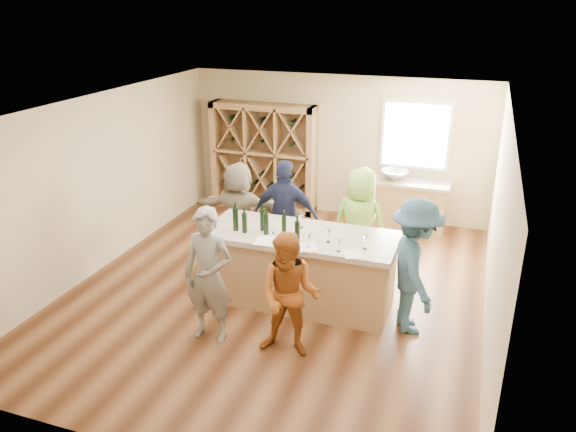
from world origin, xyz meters
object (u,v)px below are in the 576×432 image
(person_server, at_px, (415,267))
(wine_bottle_f, at_px, (297,232))
(sink, at_px, (394,175))
(tasting_counter_base, at_px, (300,270))
(wine_bottle_d, at_px, (266,224))
(person_far_right, at_px, (360,224))
(wine_rack, at_px, (264,157))
(wine_bottle_a, at_px, (236,219))
(person_far_mid, at_px, (286,216))
(person_near_left, at_px, (209,275))
(person_far_left, at_px, (239,211))
(person_near_right, at_px, (290,296))
(wine_bottle_b, at_px, (245,223))
(wine_bottle_c, at_px, (263,220))
(wine_bottle_e, at_px, (284,225))

(person_server, height_order, wine_bottle_f, person_server)
(sink, height_order, wine_bottle_f, wine_bottle_f)
(tasting_counter_base, bearing_deg, person_server, -7.46)
(wine_bottle_d, bearing_deg, wine_bottle_f, -13.15)
(person_server, height_order, person_far_right, person_server)
(wine_rack, height_order, tasting_counter_base, wine_rack)
(tasting_counter_base, distance_m, wine_bottle_a, 1.19)
(person_server, xyz_separation_m, person_far_mid, (-2.18, 1.15, -0.01))
(person_near_left, relative_size, person_far_left, 1.06)
(person_near_left, bearing_deg, tasting_counter_base, 56.83)
(wine_bottle_a, bearing_deg, person_far_left, 112.24)
(tasting_counter_base, bearing_deg, wine_rack, 119.00)
(tasting_counter_base, relative_size, person_far_left, 1.53)
(wine_bottle_a, xyz_separation_m, person_near_right, (1.18, -1.07, -0.44))
(sink, distance_m, wine_bottle_a, 3.97)
(wine_bottle_b, height_order, person_server, person_server)
(person_far_left, bearing_deg, person_far_mid, 165.25)
(person_far_right, xyz_separation_m, person_far_left, (-2.04, 0.01, -0.05))
(tasting_counter_base, height_order, wine_bottle_c, wine_bottle_c)
(wine_bottle_f, bearing_deg, wine_bottle_a, 173.55)
(person_far_right, bearing_deg, sink, -83.83)
(person_far_mid, relative_size, wine_bottle_f, 6.11)
(wine_rack, relative_size, person_server, 1.19)
(wine_bottle_f, bearing_deg, person_server, 3.18)
(wine_rack, xyz_separation_m, wine_bottle_d, (1.48, -3.65, 0.13))
(tasting_counter_base, height_order, wine_bottle_e, wine_bottle_e)
(wine_bottle_b, xyz_separation_m, person_near_right, (1.03, -1.04, -0.42))
(person_server, xyz_separation_m, person_far_left, (-3.03, 1.26, -0.07))
(wine_bottle_c, relative_size, person_near_left, 0.18)
(wine_bottle_b, distance_m, person_far_mid, 1.22)
(wine_bottle_e, distance_m, person_near_right, 1.31)
(wine_bottle_d, bearing_deg, wine_bottle_c, 129.42)
(wine_rack, bearing_deg, wine_bottle_c, -68.64)
(wine_rack, bearing_deg, wine_bottle_d, -67.95)
(person_near_right, distance_m, person_server, 1.71)
(tasting_counter_base, xyz_separation_m, wine_bottle_f, (0.05, -0.30, 0.73))
(person_near_right, bearing_deg, wine_bottle_e, 108.93)
(wine_bottle_b, relative_size, person_far_right, 0.16)
(sink, height_order, wine_bottle_d, wine_bottle_d)
(wine_rack, bearing_deg, wine_bottle_f, -62.37)
(tasting_counter_base, relative_size, person_near_right, 1.61)
(sink, xyz_separation_m, wine_bottle_b, (-1.53, -3.62, 0.21))
(wine_bottle_c, xyz_separation_m, person_far_mid, (-0.01, 1.01, -0.32))
(sink, bearing_deg, wine_rack, 178.51)
(person_far_right, distance_m, person_far_left, 2.04)
(person_near_left, bearing_deg, wine_bottle_e, 61.73)
(person_far_right, bearing_deg, wine_bottle_b, 52.25)
(wine_bottle_a, relative_size, wine_bottle_e, 1.23)
(wine_bottle_a, bearing_deg, tasting_counter_base, 12.02)
(person_server, xyz_separation_m, person_far_right, (-1.00, 1.25, -0.02))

